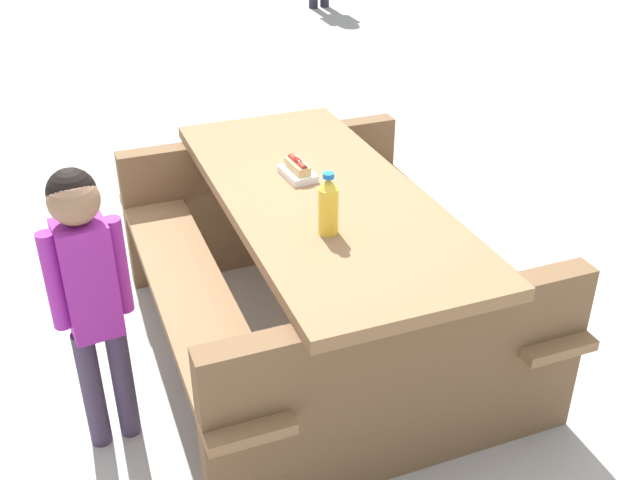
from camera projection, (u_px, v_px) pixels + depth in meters
name	position (u px, v px, depth m)	size (l,w,h in m)	color
ground_plane	(320.00, 342.00, 3.31)	(30.00, 30.00, 0.00)	#B7B2A8
picnic_table	(320.00, 257.00, 3.09)	(2.16, 1.92, 0.75)	olive
soda_bottle	(328.00, 206.00, 2.59)	(0.07, 0.07, 0.23)	yellow
hotdog_tray	(298.00, 170.00, 3.04)	(0.21, 0.17, 0.08)	white
child_in_coat	(88.00, 279.00, 2.46)	(0.21, 0.25, 1.10)	#3F334C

